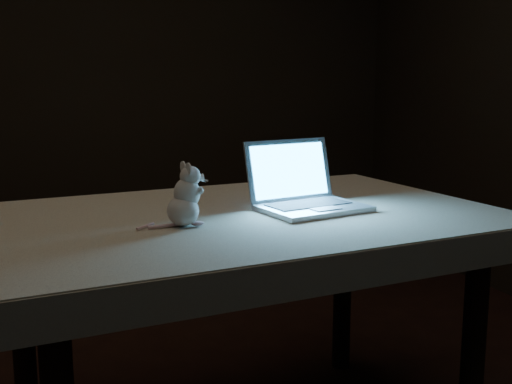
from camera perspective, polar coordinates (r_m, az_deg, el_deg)
name	(u,v)px	position (r m, az deg, el deg)	size (l,w,h in m)	color
back_wall	(78,71)	(4.45, -15.53, 10.29)	(4.50, 0.04, 2.60)	black
table	(243,335)	(2.20, -1.21, -12.58)	(1.53, 0.98, 0.82)	black
tablecloth	(237,232)	(2.03, -1.71, -3.59)	(1.63, 1.09, 0.10)	beige
laptop	(314,177)	(2.09, 5.18, 1.37)	(0.33, 0.29, 0.23)	#B5B6BA
plush_mouse	(183,195)	(1.88, -6.55, -0.24)	(0.14, 0.14, 0.19)	silver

